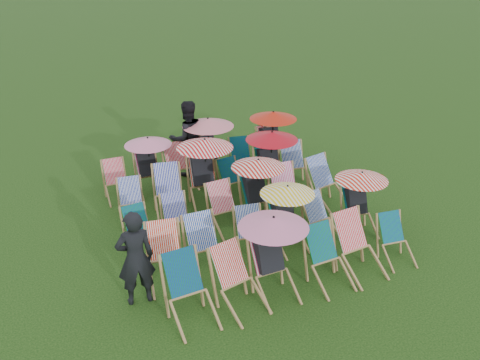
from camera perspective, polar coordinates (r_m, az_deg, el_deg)
name	(u,v)px	position (r m, az deg, el deg)	size (l,w,h in m)	color
ground	(241,227)	(10.85, 0.14, -4.99)	(100.00, 100.00, 0.00)	black
deckchair_0	(190,292)	(8.26, -5.35, -11.83)	(0.71, 0.96, 1.01)	#997847
deckchair_1	(240,281)	(8.47, -0.05, -10.74)	(0.83, 1.02, 0.99)	#997847
deckchair_2	(273,256)	(8.67, 3.57, -8.04)	(1.14, 1.18, 1.35)	#997847
deckchair_3	(329,259)	(9.13, 9.48, -8.30)	(0.66, 0.90, 0.95)	#997847
deckchair_4	(360,247)	(9.47, 12.66, -6.97)	(0.75, 1.00, 1.03)	#997847
deckchair_5	(397,241)	(10.02, 16.38, -6.22)	(0.63, 0.81, 0.81)	#997847
deckchair_6	(166,258)	(9.10, -7.87, -8.19)	(0.79, 0.99, 0.98)	#997847
deckchair_7	(206,248)	(9.29, -3.63, -7.24)	(0.66, 0.91, 0.97)	#997847
deckchair_8	(252,235)	(9.72, 1.29, -5.93)	(0.71, 0.89, 0.87)	#997847
deckchair_9	(287,216)	(9.96, 5.08, -3.86)	(1.02, 1.07, 1.21)	#997847
deckchair_10	(322,218)	(10.40, 8.71, -4.07)	(0.66, 0.85, 0.85)	#997847
deckchair_11	(360,201)	(10.68, 12.67, -2.24)	(1.03, 1.09, 1.22)	#997847
deckchair_12	(141,232)	(10.05, -10.56, -5.45)	(0.61, 0.80, 0.82)	#997847
deckchair_13	(177,220)	(10.30, -6.69, -4.27)	(0.63, 0.82, 0.84)	#997847
deckchair_14	(227,209)	(10.52, -1.43, -3.16)	(0.66, 0.89, 0.92)	#997847
deckchair_15	(258,189)	(10.81, 1.96, -1.01)	(1.09, 1.13, 1.29)	#997847
deckchair_16	(288,192)	(11.14, 5.13, -1.32)	(0.73, 0.97, 1.00)	#997847
deckchair_17	(328,183)	(11.62, 9.42, -0.36)	(0.85, 1.05, 1.02)	#997847
deckchair_18	(132,202)	(11.11, -11.49, -2.32)	(0.66, 0.84, 0.83)	#997847
deckchair_19	(169,192)	(11.22, -7.56, -1.28)	(0.81, 1.01, 0.99)	#997847
deckchair_20	(204,171)	(11.46, -3.81, 0.96)	(1.21, 1.29, 1.44)	#997847
deckchair_21	(234,181)	(11.78, -0.63, -0.09)	(0.65, 0.83, 0.84)	#997847
deckchair_22	(271,161)	(12.00, 3.34, 2.01)	(1.17, 1.24, 1.39)	#997847
deckchair_23	(296,166)	(12.42, 5.95, 1.49)	(0.77, 0.98, 0.97)	#997847
deckchair_24	(117,181)	(12.07, -13.01, -0.15)	(0.58, 0.79, 0.83)	#997847
deckchair_25	(149,164)	(12.19, -9.72, 1.68)	(1.05, 1.10, 1.25)	#997847
deckchair_26	(180,167)	(12.40, -6.43, 1.37)	(0.67, 0.91, 0.95)	#997847
deckchair_27	(209,148)	(12.68, -3.27, 3.47)	(1.22, 1.33, 1.45)	#997847
deckchair_28	(242,158)	(12.93, 0.23, 2.34)	(0.70, 0.87, 0.85)	#997847
deckchair_29	(273,138)	(13.34, 3.54, 4.45)	(1.17, 1.21, 1.39)	#997847
person_left	(135,258)	(8.56, -11.10, -8.19)	(0.60, 0.39, 1.64)	black
person_rear	(188,138)	(12.84, -5.62, 4.45)	(0.90, 0.70, 1.85)	black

